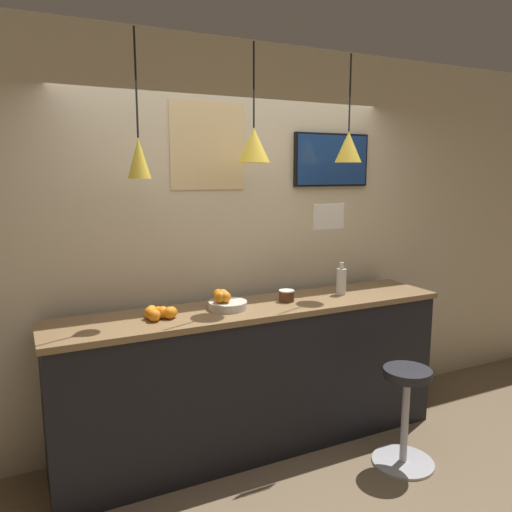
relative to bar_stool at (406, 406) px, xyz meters
The scene contains 14 objects.
ground_plane 0.91m from the bar_stool, behind, with size 14.00×14.00×0.00m, color #756047.
back_wall 1.67m from the bar_stool, 127.72° to the left, with size 8.00×0.06×2.90m.
service_counter 1.04m from the bar_stool, 141.13° to the left, with size 2.84×0.56×1.05m.
bar_stool is the anchor object (origin of this frame).
fruit_bowl 1.40m from the bar_stool, 147.34° to the left, with size 0.26×0.26×0.14m.
orange_pile 1.75m from the bar_stool, 157.00° to the left, with size 0.21×0.19×0.08m.
juice_bottle 0.99m from the bar_stool, 97.05° to the left, with size 0.07×0.07×0.25m.
spread_jar 1.09m from the bar_stool, 130.28° to the left, with size 0.11×0.11×0.08m.
pendant_lamp_left 2.37m from the bar_stool, 156.61° to the left, with size 0.14×0.14×0.87m.
pendant_lamp_middle 2.02m from the bar_stool, 139.74° to the left, with size 0.22×0.22×0.77m.
pendant_lamp_right 1.86m from the bar_stool, 92.86° to the left, with size 0.20×0.20×0.76m.
mounted_tv 1.92m from the bar_stool, 88.14° to the left, with size 0.68×0.04×0.42m.
hanging_menu_board 1.38m from the bar_stool, 128.03° to the left, with size 0.24×0.01×0.17m.
wall_poster 2.24m from the bar_stool, 135.20° to the left, with size 0.55×0.01×0.61m.
Camera 1 is at (-1.47, -2.42, 1.96)m, focal length 35.00 mm.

